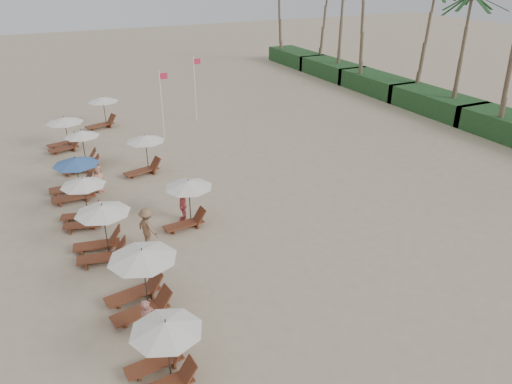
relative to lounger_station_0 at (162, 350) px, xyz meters
name	(u,v)px	position (x,y,z in m)	size (l,w,h in m)	color
ground	(288,274)	(5.92, 3.01, -1.11)	(160.00, 160.00, 0.00)	tan
shrub_hedge	(436,103)	(27.92, 17.51, -0.31)	(3.20, 53.00, 1.60)	#193D1C
lounger_station_0	(162,350)	(0.00, 0.00, 0.00)	(2.41, 2.16, 2.09)	brown
lounger_station_1	(138,280)	(0.21, 3.57, 0.09)	(2.74, 2.43, 2.35)	brown
lounger_station_2	(100,231)	(-0.42, 7.65, 0.06)	(2.62, 2.28, 2.33)	brown
lounger_station_3	(82,202)	(-0.70, 10.78, 0.08)	(2.37, 2.09, 2.32)	brown
lounger_station_4	(73,179)	(-0.71, 14.06, -0.09)	(2.79, 2.35, 2.13)	brown
lounger_station_5	(79,153)	(0.13, 17.73, -0.08)	(2.59, 2.13, 2.39)	brown
lounger_station_6	(63,132)	(-0.31, 21.79, 0.05)	(2.61, 2.38, 2.14)	brown
inland_station_0	(187,198)	(3.65, 8.51, 0.31)	(2.62, 2.24, 2.22)	brown
inland_station_1	(143,151)	(3.42, 15.56, 0.24)	(2.76, 2.24, 2.22)	brown
inland_station_2	(101,110)	(2.77, 25.43, 0.21)	(2.82, 2.24, 2.22)	brown
beachgoer_near	(148,322)	(0.03, 1.69, -0.28)	(0.60, 0.40, 1.65)	#A06457
beachgoer_mid_a	(151,266)	(0.95, 4.85, -0.33)	(0.75, 0.59, 1.55)	teal
beachgoer_mid_b	(148,227)	(1.54, 7.56, -0.19)	(1.18, 0.68, 1.83)	brown
beachgoer_far_a	(183,205)	(3.64, 9.16, -0.32)	(0.92, 0.38, 1.57)	#C85052
beachgoer_far_b	(99,179)	(0.57, 14.09, -0.35)	(0.74, 0.48, 1.52)	tan
flag_pole_near	(162,101)	(6.22, 21.12, 1.49)	(0.60, 0.08, 4.69)	silver
flag_pole_far	(195,86)	(9.62, 23.94, 1.60)	(0.60, 0.08, 4.91)	silver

